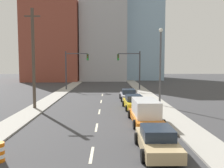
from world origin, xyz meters
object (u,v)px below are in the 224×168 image
utility_pole_left_mid (33,58)px  sedan_yellow (134,102)px  sedan_tan (157,141)px  sedan_silver (128,95)px  traffic_signal_left (72,65)px  traffic_signal_right (134,65)px  box_truck_orange (145,112)px  street_lamp (160,62)px

utility_pole_left_mid → sedan_yellow: 11.38m
sedan_tan → sedan_silver: size_ratio=1.04×
traffic_signal_left → sedan_tan: traffic_signal_left is taller
utility_pole_left_mid → sedan_silver: 12.82m
traffic_signal_right → utility_pole_left_mid: (-12.17, -17.90, 0.94)m
box_truck_orange → traffic_signal_right: bearing=85.2°
traffic_signal_left → traffic_signal_right: bearing=0.0°
utility_pole_left_mid → street_lamp: bearing=6.3°
sedan_tan → sedan_yellow: 12.79m
street_lamp → sedan_yellow: size_ratio=1.89×
traffic_signal_left → box_truck_orange: (9.28, -24.23, -3.43)m
sedan_tan → box_truck_orange: bearing=87.2°
traffic_signal_left → utility_pole_left_mid: bearing=-94.4°
traffic_signal_right → utility_pole_left_mid: utility_pole_left_mid is taller
sedan_tan → sedan_silver: sedan_silver is taller
traffic_signal_left → sedan_tan: size_ratio=1.49×
sedan_yellow → sedan_silver: 5.99m
utility_pole_left_mid → sedan_tan: utility_pole_left_mid is taller
traffic_signal_right → sedan_silver: size_ratio=1.55×
utility_pole_left_mid → traffic_signal_right: bearing=55.8°
utility_pole_left_mid → sedan_tan: bearing=-50.9°
traffic_signal_right → sedan_tan: traffic_signal_right is taller
street_lamp → sedan_silver: bearing=124.4°
street_lamp → traffic_signal_left: bearing=126.3°
traffic_signal_left → sedan_yellow: (9.00, -17.84, -3.70)m
sedan_silver → sedan_tan: bearing=-90.9°
box_truck_orange → sedan_yellow: (-0.28, 6.39, -0.27)m
traffic_signal_right → box_truck_orange: (-1.51, -24.23, -3.43)m
sedan_tan → street_lamp: bearing=77.8°
utility_pole_left_mid → sedan_yellow: utility_pole_left_mid is taller
street_lamp → sedan_silver: street_lamp is taller
box_truck_orange → sedan_silver: (-0.36, 12.37, -0.28)m
sedan_yellow → sedan_tan: bearing=-93.3°
sedan_yellow → box_truck_orange: bearing=-90.7°
traffic_signal_left → sedan_tan: bearing=-73.7°
sedan_yellow → sedan_silver: (-0.08, 5.99, -0.01)m
traffic_signal_left → sedan_silver: traffic_signal_left is taller
traffic_signal_right → sedan_yellow: traffic_signal_right is taller
traffic_signal_right → sedan_tan: size_ratio=1.49×
box_truck_orange → sedan_yellow: bearing=91.2°
traffic_signal_left → sedan_silver: bearing=-53.0°
sedan_silver → sedan_yellow: bearing=-90.3°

